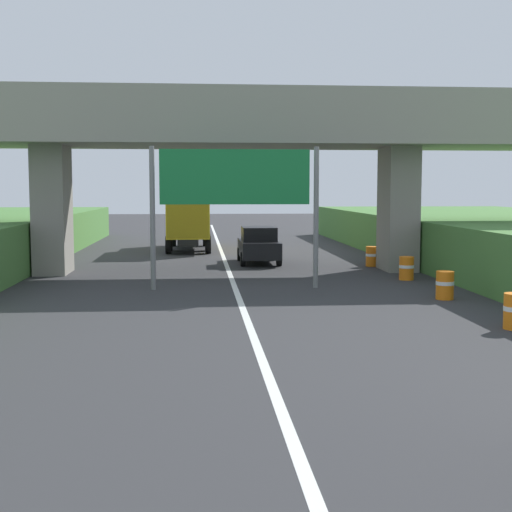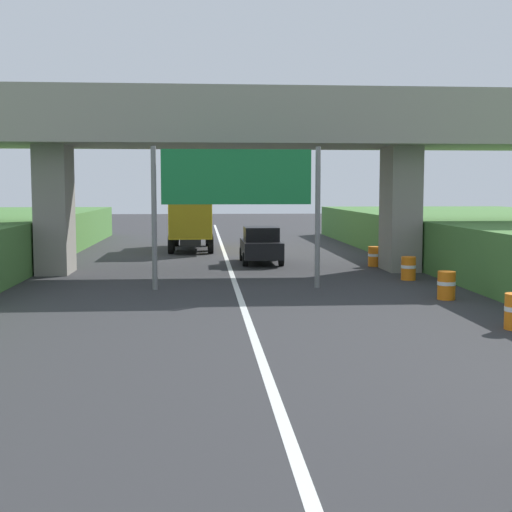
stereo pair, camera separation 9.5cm
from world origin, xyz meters
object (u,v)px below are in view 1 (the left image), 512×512
(construction_barrel_4, at_px, (406,268))
(truck_yellow, at_px, (189,216))
(car_black, at_px, (259,245))
(construction_barrel_3, at_px, (445,285))
(construction_barrel_5, at_px, (372,256))
(overhead_highway_sign, at_px, (235,185))

(construction_barrel_4, bearing_deg, truck_yellow, 121.30)
(truck_yellow, distance_m, construction_barrel_4, 16.47)
(car_black, xyz_separation_m, construction_barrel_3, (4.96, -11.29, -0.40))
(truck_yellow, xyz_separation_m, construction_barrel_5, (8.37, -9.22, -1.47))
(car_black, bearing_deg, overhead_highway_sign, -100.49)
(car_black, height_order, construction_barrel_5, car_black)
(truck_yellow, height_order, car_black, truck_yellow)
(truck_yellow, distance_m, construction_barrel_3, 20.62)
(construction_barrel_5, bearing_deg, construction_barrel_3, -90.26)
(truck_yellow, xyz_separation_m, car_black, (3.37, -7.51, -1.08))
(truck_yellow, height_order, construction_barrel_5, truck_yellow)
(car_black, bearing_deg, truck_yellow, 114.15)
(overhead_highway_sign, relative_size, truck_yellow, 0.81)
(overhead_highway_sign, bearing_deg, construction_barrel_4, 15.58)
(car_black, bearing_deg, construction_barrel_4, -51.61)
(overhead_highway_sign, bearing_deg, truck_yellow, 96.54)
(truck_yellow, bearing_deg, car_black, -65.85)
(construction_barrel_3, bearing_deg, construction_barrel_5, 89.74)
(construction_barrel_5, bearing_deg, construction_barrel_4, -88.18)
(truck_yellow, height_order, construction_barrel_4, truck_yellow)
(car_black, relative_size, construction_barrel_3, 4.56)
(overhead_highway_sign, relative_size, car_black, 1.43)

